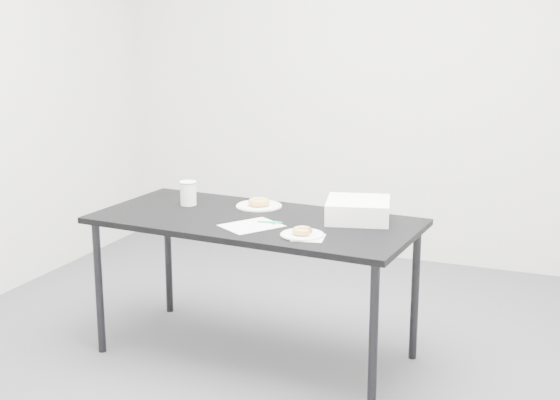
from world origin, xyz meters
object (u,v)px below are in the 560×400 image
at_px(scorecard, 251,226).
at_px(donut_far, 259,202).
at_px(plate_near, 302,235).
at_px(plate_far, 259,206).
at_px(table, 255,229).
at_px(coffee_cup, 188,193).
at_px(bakery_box, 358,210).
at_px(donut_near, 302,231).
at_px(pen, 270,222).

xyz_separation_m(scorecard, donut_far, (-0.12, 0.36, 0.02)).
height_order(plate_near, plate_far, plate_near).
relative_size(table, plate_near, 8.17).
distance_m(donut_far, coffee_cup, 0.38).
bearing_deg(coffee_cup, bakery_box, 2.52).
bearing_deg(donut_far, plate_near, -46.80).
distance_m(plate_far, donut_far, 0.02).
xyz_separation_m(scorecard, plate_near, (0.29, -0.07, 0.00)).
relative_size(donut_near, plate_far, 0.39).
relative_size(pen, donut_near, 1.30).
height_order(plate_near, coffee_cup, coffee_cup).
height_order(pen, donut_far, donut_far).
relative_size(donut_far, coffee_cup, 0.89).
xyz_separation_m(table, plate_near, (0.33, -0.20, 0.06)).
xyz_separation_m(plate_far, bakery_box, (0.56, -0.06, 0.05)).
xyz_separation_m(plate_near, bakery_box, (0.15, 0.37, 0.05)).
height_order(scorecard, donut_far, donut_far).
distance_m(scorecard, plate_near, 0.29).
bearing_deg(bakery_box, donut_near, -126.69).
bearing_deg(donut_far, donut_near, -46.80).
bearing_deg(pen, scorecard, -140.95).
distance_m(coffee_cup, bakery_box, 0.92).
bearing_deg(bakery_box, donut_far, 159.50).
bearing_deg(bakery_box, table, -175.24).
bearing_deg(coffee_cup, pen, -18.45).
height_order(plate_near, donut_near, donut_near).
bearing_deg(scorecard, pen, 82.05).
bearing_deg(pen, bakery_box, 20.46).
relative_size(table, scorecard, 6.23).
bearing_deg(donut_far, bakery_box, -6.60).
bearing_deg(pen, donut_far, 112.45).
bearing_deg(plate_near, bakery_box, 67.21).
relative_size(table, plate_far, 6.81).
bearing_deg(plate_far, plate_near, -46.80).
xyz_separation_m(table, pen, (0.11, -0.06, 0.06)).
distance_m(plate_near, donut_far, 0.59).
xyz_separation_m(pen, donut_near, (0.22, -0.14, 0.02)).
distance_m(plate_far, coffee_cup, 0.38).
distance_m(donut_near, bakery_box, 0.40).
distance_m(donut_far, bakery_box, 0.56).
bearing_deg(table, plate_near, -28.14).
bearing_deg(scorecard, donut_far, 140.94).
relative_size(table, pen, 13.42).
xyz_separation_m(plate_near, donut_near, (0.00, 0.00, 0.02)).
bearing_deg(bakery_box, plate_far, 159.50).
bearing_deg(donut_near, coffee_cup, 156.95).
xyz_separation_m(coffee_cup, bakery_box, (0.92, 0.04, -0.01)).
bearing_deg(donut_far, plate_far, 0.00).
xyz_separation_m(table, bakery_box, (0.48, 0.16, 0.11)).
xyz_separation_m(table, donut_far, (-0.08, 0.23, 0.08)).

